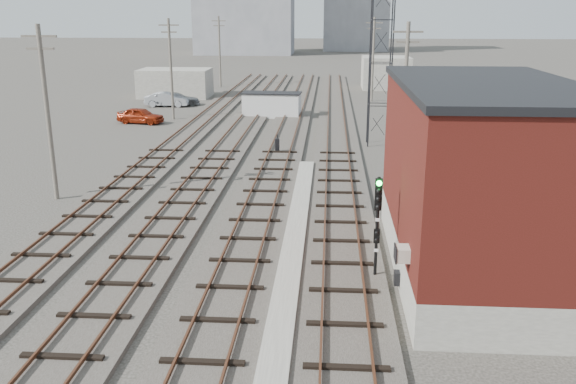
# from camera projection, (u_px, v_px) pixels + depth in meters

# --- Properties ---
(ground) EXTENTS (320.00, 320.00, 0.00)m
(ground) POSITION_uv_depth(u_px,v_px,m) (313.00, 98.00, 69.85)
(ground) COLOR #282621
(ground) RESTS_ON ground
(track_right) EXTENTS (3.20, 90.00, 0.39)m
(track_right) POSITION_uv_depth(u_px,v_px,m) (337.00, 132.00, 49.57)
(track_right) COLOR #332D28
(track_right) RESTS_ON ground
(track_mid_right) EXTENTS (3.20, 90.00, 0.39)m
(track_mid_right) POSITION_uv_depth(u_px,v_px,m) (288.00, 132.00, 49.84)
(track_mid_right) COLOR #332D28
(track_mid_right) RESTS_ON ground
(track_mid_left) EXTENTS (3.20, 90.00, 0.39)m
(track_mid_left) POSITION_uv_depth(u_px,v_px,m) (239.00, 131.00, 50.10)
(track_mid_left) COLOR #332D28
(track_mid_left) RESTS_ON ground
(track_left) EXTENTS (3.20, 90.00, 0.39)m
(track_left) POSITION_uv_depth(u_px,v_px,m) (191.00, 131.00, 50.36)
(track_left) COLOR #332D28
(track_left) RESTS_ON ground
(platform_curb) EXTENTS (0.90, 28.00, 0.26)m
(platform_curb) POSITION_uv_depth(u_px,v_px,m) (294.00, 244.00, 25.79)
(platform_curb) COLOR gray
(platform_curb) RESTS_ON ground
(brick_building) EXTENTS (6.54, 12.20, 7.22)m
(brick_building) POSITION_uv_depth(u_px,v_px,m) (480.00, 180.00, 22.42)
(brick_building) COLOR gray
(brick_building) RESTS_ON ground
(lattice_tower) EXTENTS (1.60, 1.60, 15.00)m
(lattice_tower) POSITION_uv_depth(u_px,v_px,m) (382.00, 42.00, 43.44)
(lattice_tower) COLOR black
(lattice_tower) RESTS_ON ground
(utility_pole_left_a) EXTENTS (1.80, 0.24, 9.00)m
(utility_pole_left_a) POSITION_uv_depth(u_px,v_px,m) (47.00, 109.00, 31.05)
(utility_pole_left_a) COLOR #595147
(utility_pole_left_a) RESTS_ON ground
(utility_pole_left_b) EXTENTS (1.80, 0.24, 9.00)m
(utility_pole_left_b) POSITION_uv_depth(u_px,v_px,m) (171.00, 66.00, 54.96)
(utility_pole_left_b) COLOR #595147
(utility_pole_left_b) RESTS_ON ground
(utility_pole_left_c) EXTENTS (1.80, 0.24, 9.00)m
(utility_pole_left_c) POSITION_uv_depth(u_px,v_px,m) (220.00, 50.00, 78.86)
(utility_pole_left_c) COLOR #595147
(utility_pole_left_c) RESTS_ON ground
(utility_pole_right_a) EXTENTS (1.80, 0.24, 9.00)m
(utility_pole_right_a) POSITION_uv_depth(u_px,v_px,m) (405.00, 92.00, 37.45)
(utility_pole_right_a) COLOR #595147
(utility_pole_right_a) RESTS_ON ground
(utility_pole_right_b) EXTENTS (1.80, 0.24, 9.00)m
(utility_pole_right_b) POSITION_uv_depth(u_px,v_px,m) (373.00, 57.00, 66.14)
(utility_pole_right_b) COLOR #595147
(utility_pole_right_b) RESTS_ON ground
(shed_left) EXTENTS (8.00, 5.00, 3.20)m
(shed_left) POSITION_uv_depth(u_px,v_px,m) (175.00, 83.00, 70.44)
(shed_left) COLOR gray
(shed_left) RESTS_ON ground
(shed_right) EXTENTS (6.00, 6.00, 4.00)m
(shed_right) POSITION_uv_depth(u_px,v_px,m) (386.00, 73.00, 78.25)
(shed_right) COLOR gray
(shed_right) RESTS_ON ground
(signal_mast) EXTENTS (0.40, 0.41, 3.95)m
(signal_mast) POSITION_uv_depth(u_px,v_px,m) (377.00, 221.00, 22.01)
(signal_mast) COLOR gray
(signal_mast) RESTS_ON ground
(switch_stand) EXTENTS (0.35, 0.35, 1.29)m
(switch_stand) POSITION_uv_depth(u_px,v_px,m) (277.00, 146.00, 42.38)
(switch_stand) COLOR black
(switch_stand) RESTS_ON ground
(site_trailer) EXTENTS (5.63, 2.76, 2.30)m
(site_trailer) POSITION_uv_depth(u_px,v_px,m) (272.00, 105.00, 57.20)
(site_trailer) COLOR silver
(site_trailer) RESTS_ON ground
(car_red) EXTENTS (4.39, 2.47, 1.41)m
(car_red) POSITION_uv_depth(u_px,v_px,m) (140.00, 116.00, 53.97)
(car_red) COLOR maroon
(car_red) RESTS_ON ground
(car_silver) EXTENTS (4.61, 1.75, 1.50)m
(car_silver) POSITION_uv_depth(u_px,v_px,m) (167.00, 99.00, 63.53)
(car_silver) COLOR #9EA1A5
(car_silver) RESTS_ON ground
(car_grey) EXTENTS (5.12, 3.43, 1.38)m
(car_grey) POSITION_uv_depth(u_px,v_px,m) (177.00, 99.00, 64.11)
(car_grey) COLOR slate
(car_grey) RESTS_ON ground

